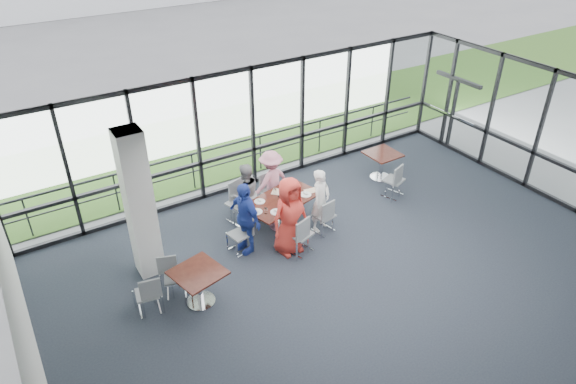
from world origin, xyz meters
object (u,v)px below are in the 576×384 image
structural_column (139,205)px  chair_main_nr (324,215)px  chair_main_nl (300,234)px  chair_spare_lb (175,277)px  diner_far_right (271,181)px  diner_far_left (245,194)px  chair_main_end (240,234)px  chair_spare_la (147,294)px  main_table (281,204)px  diner_end (245,218)px  side_table_right (382,157)px  diner_near_left (290,216)px  chair_spare_r (394,180)px  side_table_left (198,277)px  chair_main_fl (238,203)px  diner_near_right (321,200)px  chair_main_fr (268,192)px

structural_column → chair_main_nr: 4.12m
chair_main_nl → chair_spare_lb: size_ratio=1.15×
diner_far_right → chair_spare_lb: 3.58m
diner_far_left → chair_main_end: (-0.64, -0.91, -0.33)m
chair_main_end → chair_spare_la: size_ratio=1.03×
main_table → chair_main_end: size_ratio=2.27×
structural_column → diner_end: bearing=-13.0°
side_table_right → diner_far_right: bearing=175.2°
chair_spare_la → chair_main_nl: bearing=10.4°
diner_far_right → chair_main_nr: bearing=98.7°
main_table → diner_near_left: bearing=-125.4°
structural_column → chair_spare_la: 1.70m
main_table → diner_far_right: (0.20, 0.79, 0.17)m
diner_far_right → chair_main_end: bearing=26.1°
diner_near_left → chair_spare_r: size_ratio=1.95×
diner_far_left → diner_end: diner_end is taller
diner_near_left → side_table_left: bearing=-173.7°
chair_main_fl → chair_main_end: bearing=47.6°
side_table_left → chair_main_nl: chair_main_nl is taller
chair_spare_la → diner_end: bearing=26.2°
side_table_left → chair_spare_la: bearing=161.6°
side_table_right → diner_near_right: (-2.77, -1.05, 0.14)m
side_table_right → chair_spare_r: size_ratio=0.91×
diner_near_right → chair_spare_lb: bearing=160.2°
side_table_right → diner_near_right: bearing=-159.2°
chair_main_fl → chair_spare_lb: bearing=19.3°
structural_column → side_table_right: bearing=3.3°
diner_end → chair_spare_la: (-2.45, -0.69, -0.42)m
side_table_left → diner_near_right: (3.36, 0.79, 0.13)m
main_table → diner_end: size_ratio=1.18×
diner_near_right → chair_spare_la: (-4.28, -0.49, -0.35)m
diner_end → chair_spare_lb: (-1.84, -0.52, -0.44)m
diner_near_left → chair_main_nr: size_ratio=2.10×
chair_main_nr → chair_spare_la: 4.30m
diner_near_right → chair_main_fl: bearing=114.0°
diner_near_right → chair_main_nl: 1.05m
diner_near_left → diner_end: diner_near_left is taller
structural_column → chair_main_nl: bearing=-21.2°
main_table → diner_near_left: 0.98m
chair_main_end → chair_spare_la: bearing=-82.1°
side_table_left → chair_spare_r: 5.85m
diner_near_left → chair_main_fr: bearing=69.6°
chair_main_end → chair_spare_lb: chair_main_end is taller
structural_column → chair_main_fr: structural_column is taller
diner_near_left → chair_main_end: size_ratio=2.08×
main_table → side_table_right: same height
side_table_left → chair_main_nr: (3.37, 0.65, -0.21)m
diner_near_right → chair_main_nl: bearing=-175.5°
side_table_left → chair_main_fr: 3.62m
main_table → chair_main_nr: 1.02m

